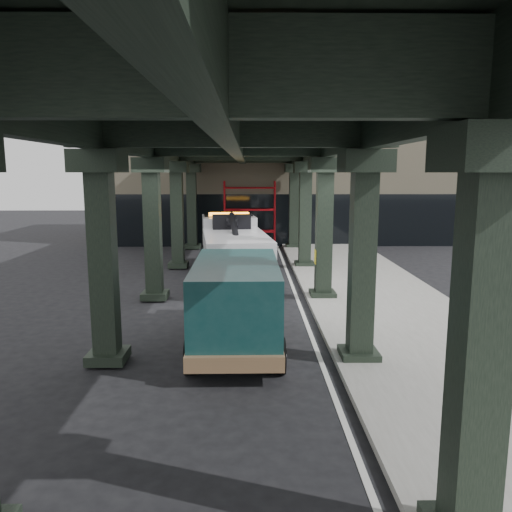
{
  "coord_description": "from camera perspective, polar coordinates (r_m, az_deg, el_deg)",
  "views": [
    {
      "loc": [
        -0.02,
        -15.38,
        4.5
      ],
      "look_at": [
        0.2,
        1.31,
        1.7
      ],
      "focal_mm": 35.0,
      "sensor_mm": 36.0,
      "label": 1
    }
  ],
  "objects": [
    {
      "name": "towed_van",
      "position": [
        12.94,
        -2.24,
        -5.11
      ],
      "size": [
        2.32,
        5.68,
        2.3
      ],
      "rotation": [
        0.0,
        0.0,
        0.01
      ],
      "color": "#103939",
      "rests_on": "ground"
    },
    {
      "name": "building",
      "position": [
        35.44,
        2.54,
        8.71
      ],
      "size": [
        22.0,
        10.0,
        8.0
      ],
      "primitive_type": "cube",
      "color": "#C6B793",
      "rests_on": "ground"
    },
    {
      "name": "viaduct",
      "position": [
        17.41,
        -2.06,
        12.68
      ],
      "size": [
        7.4,
        32.0,
        6.4
      ],
      "color": "black",
      "rests_on": "ground"
    },
    {
      "name": "scaffolding",
      "position": [
        30.12,
        -0.72,
        4.97
      ],
      "size": [
        3.08,
        0.88,
        4.0
      ],
      "color": "red",
      "rests_on": "ground"
    },
    {
      "name": "sidewalk",
      "position": [
        18.49,
        13.45,
        -4.59
      ],
      "size": [
        5.0,
        40.0,
        0.15
      ],
      "primitive_type": "cube",
      "color": "gray",
      "rests_on": "ground"
    },
    {
      "name": "lane_stripe",
      "position": [
        18.03,
        4.75,
        -4.94
      ],
      "size": [
        0.12,
        38.0,
        0.01
      ],
      "primitive_type": "cube",
      "color": "silver",
      "rests_on": "ground"
    },
    {
      "name": "ground",
      "position": [
        16.02,
        -0.66,
        -6.79
      ],
      "size": [
        90.0,
        90.0,
        0.0
      ],
      "primitive_type": "plane",
      "color": "black",
      "rests_on": "ground"
    },
    {
      "name": "tow_truck",
      "position": [
        21.41,
        -2.72,
        1.13
      ],
      "size": [
        3.32,
        8.82,
        2.83
      ],
      "rotation": [
        0.0,
        0.0,
        0.11
      ],
      "color": "black",
      "rests_on": "ground"
    }
  ]
}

